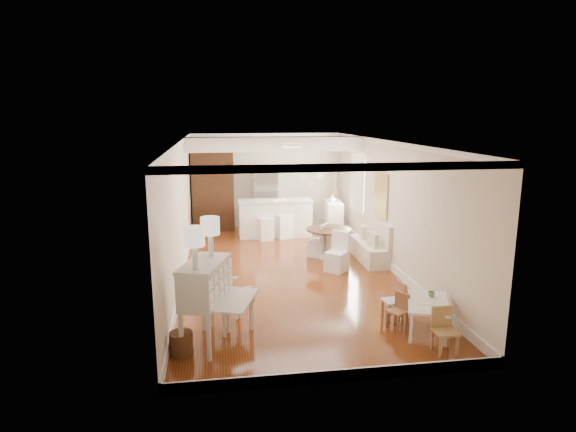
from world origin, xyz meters
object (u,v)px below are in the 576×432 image
object	(u,v)px
secretary_bureau	(205,304)
fridge	(278,198)
pantry_cabinet	(213,191)
kids_chair_c	(445,331)
slip_chair_far	(318,240)
gustavian_armchair	(231,296)
dining_table	(329,243)
kids_chair_b	(393,300)
bar_stool_right	(283,219)
wicker_basket	(181,343)
breakfast_counter	(275,218)
kids_table	(427,317)
kids_chair_a	(397,311)
sideboard	(334,218)
slip_chair_near	(337,252)
bar_stool_left	(265,222)

from	to	relation	value
secretary_bureau	fridge	xyz separation A→B (m)	(2.00, 7.35, 0.26)
secretary_bureau	pantry_cabinet	size ratio (longest dim) A/B	0.56
kids_chair_c	slip_chair_far	size ratio (longest dim) A/B	0.81
gustavian_armchair	slip_chair_far	world-z (taller)	gustavian_armchair
dining_table	kids_chair_b	bearing A→B (deg)	-85.77
bar_stool_right	wicker_basket	bearing A→B (deg)	-134.80
kids_chair_c	breakfast_counter	world-z (taller)	breakfast_counter
gustavian_armchair	fridge	bearing A→B (deg)	-36.44
slip_chair_far	bar_stool_right	world-z (taller)	bar_stool_right
secretary_bureau	kids_table	size ratio (longest dim) A/B	1.28
kids_chair_a	wicker_basket	bearing A→B (deg)	-114.70
secretary_bureau	wicker_basket	world-z (taller)	secretary_bureau
wicker_basket	sideboard	world-z (taller)	sideboard
fridge	dining_table	bearing A→B (deg)	-76.40
slip_chair_near	breakfast_counter	distance (m)	3.38
fridge	bar_stool_right	bearing A→B (deg)	-90.75
kids_chair_a	bar_stool_left	world-z (taller)	bar_stool_left
kids_chair_c	kids_chair_a	bearing A→B (deg)	111.82
bar_stool_left	sideboard	distance (m)	2.06
slip_chair_far	breakfast_counter	bearing A→B (deg)	-121.43
bar_stool_right	fridge	size ratio (longest dim) A/B	0.59
wicker_basket	slip_chair_far	xyz separation A→B (m)	(2.93, 4.46, 0.24)
wicker_basket	slip_chair_near	size ratio (longest dim) A/B	0.39
wicker_basket	fridge	size ratio (longest dim) A/B	0.19
slip_chair_far	bar_stool_right	bearing A→B (deg)	-124.36
bar_stool_right	dining_table	bearing A→B (deg)	-92.89
slip_chair_far	secretary_bureau	bearing A→B (deg)	6.50
kids_chair_c	slip_chair_near	size ratio (longest dim) A/B	0.77
secretary_bureau	bar_stool_right	bearing A→B (deg)	90.36
fridge	pantry_cabinet	bearing A→B (deg)	179.10
slip_chair_far	fridge	bearing A→B (deg)	-131.52
pantry_cabinet	sideboard	world-z (taller)	pantry_cabinet
secretary_bureau	kids_chair_c	bearing A→B (deg)	6.12
dining_table	fridge	bearing A→B (deg)	103.60
kids_chair_c	sideboard	bearing A→B (deg)	87.84
fridge	sideboard	bearing A→B (deg)	-32.16
secretary_bureau	dining_table	xyz separation A→B (m)	(2.80, 4.04, -0.29)
gustavian_armchair	dining_table	xyz separation A→B (m)	(2.42, 3.51, -0.17)
kids_chair_a	slip_chair_far	size ratio (longest dim) A/B	0.70
kids_table	slip_chair_far	bearing A→B (deg)	101.03
kids_table	breakfast_counter	bearing A→B (deg)	104.26
wicker_basket	kids_table	bearing A→B (deg)	2.68
kids_table	slip_chair_near	xyz separation A→B (m)	(-0.67, 3.12, 0.18)
kids_chair_a	slip_chair_near	distance (m)	2.92
wicker_basket	secretary_bureau	bearing A→B (deg)	34.76
dining_table	slip_chair_near	size ratio (longest dim) A/B	1.22
secretary_bureau	dining_table	world-z (taller)	secretary_bureau
sideboard	bar_stool_left	bearing A→B (deg)	-162.37
kids_chair_c	sideboard	world-z (taller)	sideboard
kids_chair_b	bar_stool_right	bearing A→B (deg)	-176.00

